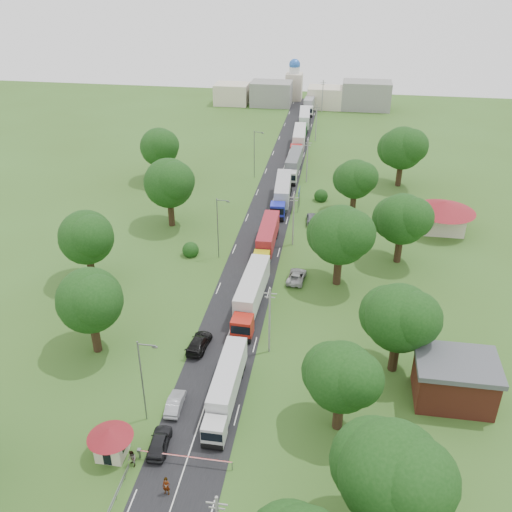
% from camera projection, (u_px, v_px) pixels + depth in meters
% --- Properties ---
extents(ground, '(260.00, 260.00, 0.00)m').
position_uv_depth(ground, '(235.00, 314.00, 75.55)').
color(ground, '#35561C').
rests_on(ground, ground).
extents(road, '(8.00, 200.00, 0.04)m').
position_uv_depth(road, '(258.00, 245.00, 92.84)').
color(road, black).
rests_on(road, ground).
extents(boom_barrier, '(9.22, 0.35, 1.18)m').
position_uv_depth(boom_barrier, '(171.00, 455.00, 53.69)').
color(boom_barrier, slate).
rests_on(boom_barrier, ground).
extents(guard_booth, '(4.40, 4.40, 3.45)m').
position_uv_depth(guard_booth, '(111.00, 438.00, 53.88)').
color(guard_booth, beige).
rests_on(guard_booth, ground).
extents(info_sign, '(0.12, 3.10, 4.10)m').
position_uv_depth(info_sign, '(299.00, 195.00, 103.64)').
color(info_sign, slate).
rests_on(info_sign, ground).
extents(pole_1, '(1.60, 0.24, 9.00)m').
position_uv_depth(pole_1, '(270.00, 320.00, 66.48)').
color(pole_1, gray).
rests_on(pole_1, ground).
extents(pole_2, '(1.60, 0.24, 9.00)m').
position_uv_depth(pole_2, '(293.00, 219.00, 90.68)').
color(pole_2, gray).
rests_on(pole_2, ground).
extents(pole_3, '(1.60, 0.24, 9.00)m').
position_uv_depth(pole_3, '(307.00, 160.00, 114.89)').
color(pole_3, gray).
rests_on(pole_3, ground).
extents(pole_4, '(1.60, 0.24, 9.00)m').
position_uv_depth(pole_4, '(316.00, 122.00, 139.09)').
color(pole_4, gray).
rests_on(pole_4, ground).
extents(pole_5, '(1.60, 0.24, 9.00)m').
position_uv_depth(pole_5, '(323.00, 95.00, 163.30)').
color(pole_5, gray).
rests_on(pole_5, ground).
extents(lamp_0, '(2.03, 0.22, 10.00)m').
position_uv_depth(lamp_0, '(143.00, 378.00, 56.31)').
color(lamp_0, slate).
rests_on(lamp_0, ground).
extents(lamp_1, '(2.03, 0.22, 10.00)m').
position_uv_depth(lamp_1, '(219.00, 225.00, 86.56)').
color(lamp_1, slate).
rests_on(lamp_1, ground).
extents(lamp_2, '(2.03, 0.22, 10.00)m').
position_uv_depth(lamp_2, '(255.00, 152.00, 116.82)').
color(lamp_2, slate).
rests_on(lamp_2, ground).
extents(tree_1, '(9.60, 9.60, 12.05)m').
position_uv_depth(tree_1, '(391.00, 472.00, 43.50)').
color(tree_1, '#382616').
rests_on(tree_1, ground).
extents(tree_2, '(8.00, 8.00, 10.10)m').
position_uv_depth(tree_2, '(342.00, 376.00, 55.01)').
color(tree_2, '#382616').
rests_on(tree_2, ground).
extents(tree_3, '(8.80, 8.80, 11.07)m').
position_uv_depth(tree_3, '(399.00, 317.00, 62.54)').
color(tree_3, '#382616').
rests_on(tree_3, ground).
extents(tree_4, '(9.60, 9.60, 12.05)m').
position_uv_depth(tree_4, '(340.00, 234.00, 78.77)').
color(tree_4, '#382616').
rests_on(tree_4, ground).
extents(tree_5, '(8.80, 8.80, 11.07)m').
position_uv_depth(tree_5, '(402.00, 219.00, 84.74)').
color(tree_5, '#382616').
rests_on(tree_5, ground).
extents(tree_6, '(8.00, 8.00, 10.10)m').
position_uv_depth(tree_6, '(355.00, 179.00, 100.69)').
color(tree_6, '#382616').
rests_on(tree_6, ground).
extents(tree_7, '(9.60, 9.60, 12.05)m').
position_uv_depth(tree_7, '(402.00, 148.00, 111.84)').
color(tree_7, '#382616').
rests_on(tree_7, ground).
extents(tree_10, '(8.80, 8.80, 11.07)m').
position_uv_depth(tree_10, '(90.00, 299.00, 65.60)').
color(tree_10, '#382616').
rests_on(tree_10, ground).
extents(tree_11, '(8.80, 8.80, 11.07)m').
position_uv_depth(tree_11, '(87.00, 237.00, 79.53)').
color(tree_11, '#382616').
rests_on(tree_11, ground).
extents(tree_12, '(9.60, 9.60, 12.05)m').
position_uv_depth(tree_12, '(169.00, 183.00, 95.70)').
color(tree_12, '#382616').
rests_on(tree_12, ground).
extents(tree_13, '(8.80, 8.80, 11.07)m').
position_uv_depth(tree_13, '(159.00, 147.00, 114.38)').
color(tree_13, '#382616').
rests_on(tree_13, ground).
extents(house_brick, '(8.60, 6.60, 5.20)m').
position_uv_depth(house_brick, '(454.00, 380.00, 60.34)').
color(house_brick, maroon).
rests_on(house_brick, ground).
extents(house_cream, '(10.08, 10.08, 5.80)m').
position_uv_depth(house_cream, '(444.00, 211.00, 95.62)').
color(house_cream, beige).
rests_on(house_cream, ground).
extents(distant_town, '(52.00, 8.00, 8.00)m').
position_uv_depth(distant_town, '(307.00, 95.00, 168.86)').
color(distant_town, gray).
rests_on(distant_town, ground).
extents(church, '(5.00, 5.00, 12.30)m').
position_uv_depth(church, '(294.00, 82.00, 175.49)').
color(church, beige).
rests_on(church, ground).
extents(truck_0, '(2.35, 13.58, 3.77)m').
position_uv_depth(truck_0, '(226.00, 387.00, 60.39)').
color(truck_0, silver).
rests_on(truck_0, ground).
extents(truck_1, '(3.10, 15.50, 4.29)m').
position_uv_depth(truck_1, '(251.00, 294.00, 75.79)').
color(truck_1, '#AE1F13').
rests_on(truck_1, ground).
extents(truck_2, '(2.62, 14.32, 3.97)m').
position_uv_depth(truck_2, '(267.00, 238.00, 90.34)').
color(truck_2, gold).
rests_on(truck_2, ground).
extents(truck_3, '(3.49, 15.57, 4.30)m').
position_uv_depth(truck_3, '(282.00, 193.00, 106.18)').
color(truck_3, '#1D26AE').
rests_on(truck_3, ground).
extents(truck_4, '(2.83, 14.63, 4.05)m').
position_uv_depth(truck_4, '(294.00, 164.00, 120.37)').
color(truck_4, silver).
rests_on(truck_4, ground).
extents(truck_5, '(3.30, 15.77, 4.36)m').
position_uv_depth(truck_5, '(299.00, 139.00, 134.80)').
color(truck_5, '#A81A19').
rests_on(truck_5, ground).
extents(truck_6, '(3.40, 15.42, 4.26)m').
position_uv_depth(truck_6, '(304.00, 120.00, 149.72)').
color(truck_6, '#286B2B').
rests_on(truck_6, ground).
extents(truck_7, '(3.15, 14.96, 4.13)m').
position_uv_depth(truck_7, '(310.00, 103.00, 165.43)').
color(truck_7, silver).
rests_on(truck_7, ground).
extents(car_lane_front, '(2.19, 4.71, 1.56)m').
position_uv_depth(car_lane_front, '(159.00, 442.00, 55.27)').
color(car_lane_front, black).
rests_on(car_lane_front, ground).
extents(car_lane_mid, '(1.63, 4.26, 1.39)m').
position_uv_depth(car_lane_mid, '(175.00, 403.00, 60.07)').
color(car_lane_mid, '#999BA1').
rests_on(car_lane_mid, ground).
extents(car_lane_rear, '(2.58, 5.41, 1.52)m').
position_uv_depth(car_lane_rear, '(199.00, 343.00, 68.98)').
color(car_lane_rear, black).
rests_on(car_lane_rear, ground).
extents(car_verge_near, '(2.81, 5.28, 1.41)m').
position_uv_depth(car_verge_near, '(296.00, 276.00, 82.81)').
color(car_verge_near, '#B6B6B6').
rests_on(car_verge_near, ground).
extents(car_verge_far, '(2.23, 4.80, 1.59)m').
position_uv_depth(car_verge_far, '(312.00, 218.00, 99.89)').
color(car_verge_far, slate).
rests_on(car_verge_far, ground).
extents(pedestrian_near, '(0.74, 0.51, 1.96)m').
position_uv_depth(pedestrian_near, '(166.00, 486.00, 50.55)').
color(pedestrian_near, gray).
rests_on(pedestrian_near, ground).
extents(pedestrian_booth, '(1.14, 1.12, 1.85)m').
position_uv_depth(pedestrian_booth, '(132.00, 459.00, 53.29)').
color(pedestrian_booth, gray).
rests_on(pedestrian_booth, ground).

